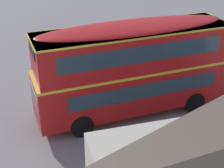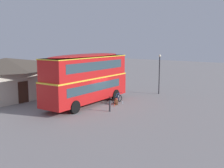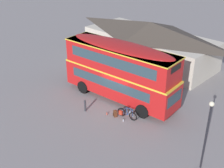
{
  "view_description": "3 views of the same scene",
  "coord_description": "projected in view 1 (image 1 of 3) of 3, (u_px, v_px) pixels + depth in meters",
  "views": [
    {
      "loc": [
        4.71,
        14.85,
        9.46
      ],
      "look_at": [
        0.28,
        -0.22,
        1.31
      ],
      "focal_mm": 53.77,
      "sensor_mm": 36.0,
      "label": 1
    },
    {
      "loc": [
        -18.33,
        -16.52,
        5.88
      ],
      "look_at": [
        1.47,
        -0.76,
        1.86
      ],
      "focal_mm": 42.66,
      "sensor_mm": 36.0,
      "label": 2
    },
    {
      "loc": [
        13.57,
        -15.16,
        12.17
      ],
      "look_at": [
        -0.09,
        -0.77,
        2.04
      ],
      "focal_mm": 46.9,
      "sensor_mm": 36.0,
      "label": 3
    }
  ],
  "objects": [
    {
      "name": "ground_plane",
      "position": [
        118.0,
        107.0,
        18.19
      ],
      "size": [
        120.0,
        120.0,
        0.0
      ],
      "primitive_type": "plane",
      "color": "gray"
    },
    {
      "name": "kerb_bollard",
      "position": [
        124.0,
        75.0,
        20.49
      ],
      "size": [
        0.16,
        0.16,
        0.97
      ],
      "color": "#333338",
      "rests_on": "ground"
    },
    {
      "name": "water_bottle_clear_plastic",
      "position": [
        77.0,
        95.0,
        19.1
      ],
      "size": [
        0.07,
        0.07,
        0.24
      ],
      "color": "silver",
      "rests_on": "ground"
    },
    {
      "name": "touring_bicycle",
      "position": [
        82.0,
        95.0,
        18.57
      ],
      "size": [
        1.69,
        0.58,
        0.97
      ],
      "color": "black",
      "rests_on": "ground"
    },
    {
      "name": "water_bottle_red_squeeze",
      "position": [
        102.0,
        90.0,
        19.63
      ],
      "size": [
        0.07,
        0.07,
        0.24
      ],
      "color": "#D84C33",
      "rests_on": "ground"
    },
    {
      "name": "backpack_on_ground",
      "position": [
        93.0,
        91.0,
        19.16
      ],
      "size": [
        0.36,
        0.35,
        0.54
      ],
      "color": "#592D19",
      "rests_on": "ground"
    },
    {
      "name": "double_decker_bus",
      "position": [
        133.0,
        66.0,
        16.55
      ],
      "size": [
        10.03,
        3.27,
        4.79
      ],
      "color": "black",
      "rests_on": "ground"
    }
  ]
}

